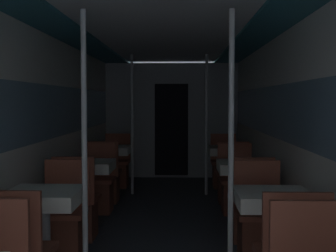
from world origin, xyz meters
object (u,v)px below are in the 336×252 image
Objects in this scene: support_pole_left_1 at (84,148)px; support_pole_right_1 at (231,149)px; chair_right_far_3 at (224,171)px; chair_left_far_3 at (117,170)px; support_pole_right_3 at (206,125)px; chair_right_near_2 at (250,214)px; chair_right_far_2 at (236,191)px; chair_right_far_1 at (259,229)px; dining_table_right_3 at (228,154)px; dining_table_left_2 at (88,171)px; dining_table_right_1 at (273,206)px; chair_left_near_2 at (77,213)px; chair_left_far_2 at (98,191)px; support_pole_left_3 at (132,125)px; chair_left_near_3 at (105,183)px; dining_table_left_3 at (111,154)px; dining_table_left_1 at (44,204)px; chair_left_far_1 at (63,228)px; chair_right_near_3 at (232,183)px; dining_table_right_2 at (243,171)px.

support_pole_right_1 is (1.17, 0.00, 0.00)m from support_pole_left_1.
chair_left_far_3 is at bearing 0.00° from chair_right_far_3.
chair_right_near_2 is at bearing -82.14° from support_pole_right_3.
chair_right_far_1 is at bearing 90.00° from chair_right_far_2.
chair_left_far_3 is 1.97m from dining_table_right_3.
dining_table_left_2 and dining_table_right_3 have the same top height.
chair_right_far_2 is (-0.00, 2.42, -0.36)m from dining_table_right_1.
chair_left_near_2 is at bearing 33.60° from chair_right_far_2.
chair_left_near_2 is at bearing 180.00° from chair_right_near_2.
chair_right_far_2 reaches higher than dining_table_right_1.
support_pole_left_3 reaches higher than chair_left_far_2.
chair_right_far_3 is (-0.00, 0.61, -0.36)m from dining_table_right_3.
chair_left_near_2 is 1.00× the size of chair_right_near_2.
support_pole_left_3 and support_pole_right_3 have the same top height.
dining_table_left_3 is at bearing 90.00° from chair_left_near_3.
dining_table_right_3 is (0.00, 2.42, 0.36)m from chair_right_near_2.
support_pole_right_1 reaches higher than dining_table_left_1.
chair_left_far_1 is 1.00× the size of chair_right_far_2.
chair_right_far_3 is at bearing 61.27° from support_pole_right_3.
chair_right_near_3 is (0.33, 3.01, -0.81)m from support_pole_right_1.
dining_table_left_1 is 0.84× the size of chair_left_near_3.
support_pole_left_3 reaches higher than chair_right_far_1.
chair_left_near_2 and chair_left_far_2 have the same top height.
chair_left_far_3 is (-0.33, 4.23, -0.81)m from support_pole_left_1.
dining_table_left_2 is 1.00× the size of dining_table_right_3.
dining_table_right_2 is 1.90m from support_pole_right_3.
chair_left_far_3 is (0.00, 3.03, 0.00)m from chair_left_near_2.
dining_table_left_1 is 3.03m from chair_left_near_3.
dining_table_right_1 is 0.35× the size of support_pole_right_1.
chair_right_near_2 reaches higher than dining_table_left_2.
dining_table_right_1 is 0.84× the size of chair_right_near_2.
support_pole_left_3 reaches higher than chair_right_near_3.
chair_right_near_2 is (1.84, 0.00, 0.00)m from chair_left_near_2.
support_pole_right_1 is 2.42× the size of chair_right_near_2.
dining_table_right_3 is (1.84, 1.20, 0.36)m from chair_left_far_2.
chair_left_near_3 is 3.55m from dining_table_right_1.
chair_right_far_3 is (0.00, 3.62, 0.00)m from chair_right_far_1.
chair_left_near_2 and chair_right_far_1 have the same top height.
chair_right_near_3 is 1.07m from support_pole_right_3.
chair_left_far_2 is 0.41× the size of support_pole_right_1.
dining_table_left_1 is at bearing 180.00° from dining_table_right_1.
chair_left_far_1 is 2.22m from dining_table_right_2.
chair_left_near_2 is (-0.33, 1.20, -0.81)m from support_pole_left_1.
dining_table_left_3 is (-0.00, 2.42, 0.36)m from chair_left_near_2.
chair_left_near_2 is 0.41× the size of support_pole_right_3.
chair_left_far_3 is (0.00, 3.62, 0.00)m from chair_left_far_1.
dining_table_left_3 is 1.84m from dining_table_right_3.
dining_table_left_1 is 0.84× the size of chair_right_far_1.
dining_table_right_2 is (0.00, 1.81, 0.00)m from dining_table_right_1.
support_pole_left_1 is 4.56m from chair_right_far_3.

